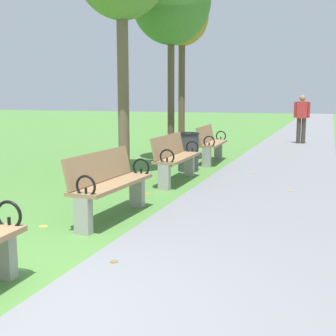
{
  "coord_description": "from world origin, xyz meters",
  "views": [
    {
      "loc": [
        2.23,
        -2.62,
        1.64
      ],
      "look_at": [
        -0.05,
        3.86,
        0.55
      ],
      "focal_mm": 49.17,
      "sensor_mm": 36.0,
      "label": 1
    }
  ],
  "objects": [
    {
      "name": "scattered_leaves",
      "position": [
        -0.32,
        5.66,
        0.01
      ],
      "size": [
        4.15,
        12.52,
        0.02
      ],
      "color": "#AD6B23",
      "rests_on": "ground"
    },
    {
      "name": "pedestrian_walking",
      "position": [
        1.32,
        13.53,
        0.93
      ],
      "size": [
        0.53,
        0.25,
        1.62
      ],
      "color": "#3D3328",
      "rests_on": "paved_walkway"
    },
    {
      "name": "park_bench_3",
      "position": [
        -0.5,
        5.54,
        0.49
      ],
      "size": [
        0.48,
        1.6,
        0.9
      ],
      "color": "#93704C",
      "rests_on": "ground"
    },
    {
      "name": "ground_plane",
      "position": [
        0.0,
        0.0,
        0.0
      ],
      "size": [
        80.0,
        80.0,
        0.0
      ],
      "primitive_type": "plane",
      "color": "#4C7F38"
    },
    {
      "name": "tree_2",
      "position": [
        -1.46,
        8.09,
        3.84
      ],
      "size": [
        1.89,
        1.89,
        4.91
      ],
      "color": "brown",
      "rests_on": "ground"
    },
    {
      "name": "trash_bin",
      "position": [
        -0.65,
        6.89,
        0.42
      ],
      "size": [
        0.48,
        0.48,
        0.84
      ],
      "color": "#38383D",
      "rests_on": "ground"
    },
    {
      "name": "paved_walkway",
      "position": [
        1.21,
        18.0,
        0.01
      ],
      "size": [
        2.42,
        44.0,
        0.02
      ],
      "primitive_type": "cube",
      "color": "slate",
      "rests_on": "ground"
    },
    {
      "name": "tree_3",
      "position": [
        -2.14,
        11.06,
        3.93
      ],
      "size": [
        1.61,
        1.61,
        4.88
      ],
      "color": "brown",
      "rests_on": "ground"
    },
    {
      "name": "park_bench_2",
      "position": [
        -0.5,
        2.79,
        0.49
      ],
      "size": [
        0.54,
        1.62,
        0.9
      ],
      "color": "#93704C",
      "rests_on": "ground"
    },
    {
      "name": "park_bench_4",
      "position": [
        -0.5,
        8.3,
        0.49
      ],
      "size": [
        0.55,
        1.62,
        0.9
      ],
      "color": "#93704C",
      "rests_on": "ground"
    }
  ]
}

